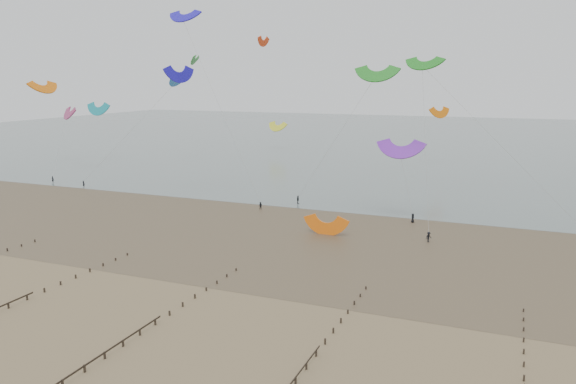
% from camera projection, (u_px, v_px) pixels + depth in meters
% --- Properties ---
extents(ground, '(500.00, 500.00, 0.00)m').
position_uv_depth(ground, '(159.00, 298.00, 66.51)').
color(ground, brown).
rests_on(ground, ground).
extents(sea_and_shore, '(500.00, 665.00, 0.03)m').
position_uv_depth(sea_and_shore, '(254.00, 226.00, 99.23)').
color(sea_and_shore, '#475654').
rests_on(sea_and_shore, ground).
extents(groynes, '(72.16, 50.16, 1.00)m').
position_uv_depth(groynes, '(67.00, 379.00, 47.65)').
color(groynes, black).
rests_on(groynes, ground).
extents(kitesurfer_lead, '(0.60, 0.41, 1.59)m').
position_uv_depth(kitesurfer_lead, '(84.00, 184.00, 134.52)').
color(kitesurfer_lead, black).
rests_on(kitesurfer_lead, ground).
extents(kitesurfers, '(153.14, 19.95, 1.84)m').
position_uv_depth(kitesurfers, '(460.00, 222.00, 98.35)').
color(kitesurfers, black).
rests_on(kitesurfers, ground).
extents(grounded_kite, '(6.77, 5.36, 3.64)m').
position_uv_depth(grounded_kite, '(326.00, 235.00, 93.60)').
color(grounded_kite, orange).
rests_on(grounded_kite, ground).
extents(kites_airborne, '(233.30, 101.34, 40.08)m').
position_uv_depth(kites_airborne, '(329.00, 96.00, 142.28)').
color(kites_airborne, '#206AB9').
rests_on(kites_airborne, ground).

